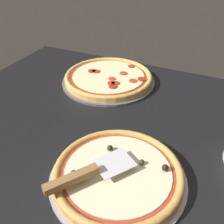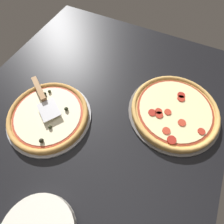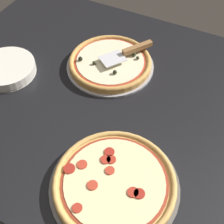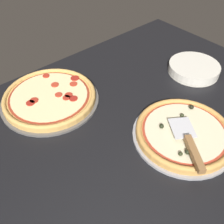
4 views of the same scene
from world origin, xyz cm
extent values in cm
cube|color=black|center=(0.00, 0.00, -1.80)|extent=(143.97, 112.75, 3.60)
cylinder|color=#939399|center=(4.61, -15.44, 0.50)|extent=(36.03, 36.03, 1.00)
cylinder|color=#C68E47|center=(4.61, -15.44, 1.97)|extent=(33.87, 33.87, 1.95)
torus|color=#C68E47|center=(4.61, -15.44, 2.95)|extent=(33.87, 33.87, 1.97)
cylinder|color=#A33823|center=(4.61, -15.44, 3.02)|extent=(29.44, 29.44, 0.15)
cylinder|color=beige|center=(4.61, -15.44, 3.15)|extent=(27.77, 27.77, 0.40)
sphere|color=black|center=(-2.91, -22.30, 4.19)|extent=(1.70, 1.70, 1.70)
sphere|color=black|center=(15.48, -10.12, 4.24)|extent=(1.79, 1.79, 1.79)
sphere|color=#282D19|center=(9.31, -10.59, 4.08)|extent=(1.46, 1.46, 1.46)
sphere|color=black|center=(-0.54, -9.32, 4.18)|extent=(1.67, 1.67, 1.67)
sphere|color=#282D19|center=(-5.10, -21.20, 4.04)|extent=(1.39, 1.39, 1.39)
cylinder|color=#565451|center=(-20.88, 32.37, 0.50)|extent=(39.72, 39.72, 1.00)
cylinder|color=tan|center=(-20.88, 32.37, 1.94)|extent=(37.33, 37.33, 1.88)
torus|color=tan|center=(-20.88, 32.37, 2.88)|extent=(37.33, 37.33, 1.85)
cylinder|color=maroon|center=(-20.88, 32.37, 2.96)|extent=(32.45, 32.45, 0.15)
cylinder|color=beige|center=(-20.88, 32.37, 3.08)|extent=(30.61, 30.61, 0.40)
cylinder|color=maroon|center=(-6.66, 34.75, 3.48)|extent=(3.61, 3.61, 0.40)
cylinder|color=maroon|center=(-14.92, 23.96, 3.48)|extent=(3.33, 3.33, 0.40)
cylinder|color=#B73823|center=(-15.66, 36.44, 3.48)|extent=(3.24, 3.24, 0.40)
cylinder|color=#B73823|center=(-9.45, 31.77, 3.48)|extent=(3.21, 3.21, 0.40)
cylinder|color=#AD2D1E|center=(-16.72, 26.20, 3.48)|extent=(3.03, 3.03, 0.40)
cylinder|color=#B73823|center=(-18.04, 29.81, 3.48)|extent=(2.95, 2.95, 0.40)
cylinder|color=#AD2D1E|center=(-15.17, 44.43, 3.48)|extent=(2.94, 2.94, 0.40)
cylinder|color=#AD2D1E|center=(-27.24, 33.17, 3.48)|extent=(3.33, 3.33, 0.40)
cylinder|color=maroon|center=(-29.05, 32.73, 3.48)|extent=(3.34, 3.34, 0.40)
cylinder|color=#AD2D1E|center=(-15.14, 26.98, 3.48)|extent=(3.25, 3.25, 0.40)
cube|color=silver|center=(3.28, -15.03, 5.25)|extent=(11.65, 12.19, 0.24)
cube|color=olive|center=(-3.31, -24.65, 6.13)|extent=(9.57, 12.56, 2.00)
camera|label=1|loc=(22.75, -58.32, 54.23)|focal=42.00mm
camera|label=2|loc=(24.93, 24.26, 67.39)|focal=28.00mm
camera|label=3|loc=(-39.51, 71.45, 87.71)|focal=50.00mm
camera|label=4|loc=(-55.04, -45.54, 70.74)|focal=42.00mm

